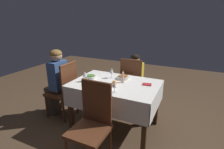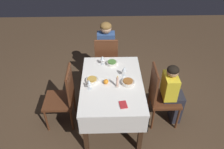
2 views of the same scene
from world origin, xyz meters
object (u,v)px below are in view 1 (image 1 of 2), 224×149
Objects in this scene: person_adult_denim at (56,79)px; candle_centerpiece at (123,78)px; dining_table at (115,90)px; bowl_south at (105,88)px; bowl_north at (123,77)px; bowl_west at (90,77)px; chair_north at (132,82)px; wine_glass_south at (114,84)px; wine_glass_north at (112,71)px; napkin_red_folded at (147,84)px; chair_west at (64,88)px; orange_fruit at (115,83)px; chair_south at (92,121)px; wine_glass_west at (85,74)px; person_child_yellow at (135,77)px.

person_adult_denim reaches higher than candle_centerpiece.
bowl_south is at bearing -94.51° from dining_table.
bowl_west is at bearing -156.00° from bowl_north.
chair_north is at bearing 87.26° from dining_table.
wine_glass_north is at bearing 119.29° from wine_glass_south.
napkin_red_folded is at bearing 97.67° from person_adult_denim.
wine_glass_south is (0.15, -0.03, 0.08)m from bowl_south.
bowl_north is 1.14× the size of wine_glass_north.
bowl_west is 0.64m from wine_glass_south.
orange_fruit is at bearing 89.50° from chair_west.
chair_south is 6.38× the size of wine_glass_west.
person_adult_denim is 7.48× the size of wine_glass_south.
bowl_west is 1.12× the size of wine_glass_west.
chair_north is 14.14× the size of orange_fruit.
chair_north reaches higher than napkin_red_folded.
bowl_south is at bearing -19.12° from wine_glass_west.
chair_south is 6.07× the size of wine_glass_north.
chair_west is 7.10× the size of napkin_red_folded.
person_adult_denim is at bearing -172.33° from napkin_red_folded.
dining_table is at bearing 91.92° from chair_south.
chair_west is at bearing -169.54° from bowl_west.
chair_north and chair_south have the same top height.
bowl_north is 1.18× the size of wine_glass_south.
candle_centerpiece is (0.52, 0.06, 0.04)m from bowl_west.
napkin_red_folded is at bearing 16.05° from dining_table.
person_child_yellow is at bearing 87.25° from bowl_south.
wine_glass_west is 0.58m from wine_glass_south.
dining_table is at bearing 112.62° from wine_glass_south.
chair_north is 1.01m from wine_glass_west.
bowl_south is (0.87, -0.20, 0.25)m from chair_west.
person_adult_denim is at bearing 150.06° from chair_south.
bowl_west is at bearing 100.46° from chair_west.
person_child_yellow reaches higher than chair_north.
person_child_yellow is at bearing 130.94° from person_adult_denim.
person_child_yellow is 1.21m from wine_glass_south.
napkin_red_folded is at bearing -12.82° from bowl_north.
bowl_north is (0.01, 0.91, 0.25)m from chair_south.
person_child_yellow reaches higher than chair_west.
wine_glass_west is 1.11× the size of napkin_red_folded.
wine_glass_south is at bearing 94.56° from person_child_yellow.
bowl_west is at bearing -172.44° from napkin_red_folded.
bowl_north is at bearing 107.47° from chair_west.
wine_glass_south is (0.09, -1.00, 0.33)m from chair_north.
chair_north is at bearing 125.37° from napkin_red_folded.
chair_west is 0.83× the size of person_adult_denim.
person_child_yellow is at bearing 89.63° from chair_south.
wine_glass_west is 0.83× the size of bowl_north.
bowl_south is at bearing 79.07° from person_adult_denim.
person_child_yellow is 0.98m from orange_fruit.
chair_north reaches higher than candle_centerpiece.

